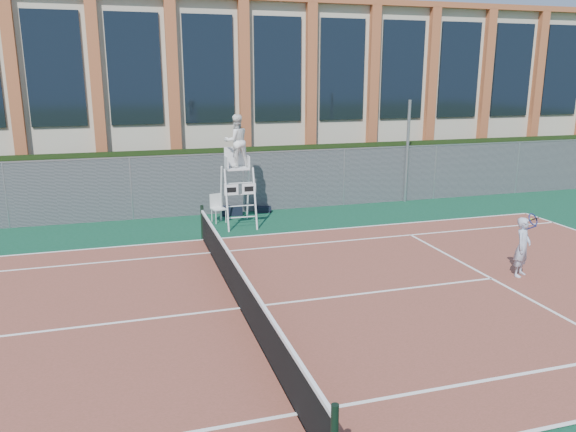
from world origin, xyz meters
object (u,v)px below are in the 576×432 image
object	(u,v)px
steel_pole	(407,152)
tennis_player	(523,247)
plastic_chair	(217,205)
umpire_chair	(236,144)

from	to	relation	value
steel_pole	tennis_player	distance (m)	8.91
steel_pole	plastic_chair	world-z (taller)	steel_pole
umpire_chair	tennis_player	xyz separation A→B (m)	(5.81, -7.07, -1.96)
steel_pole	plastic_chair	bearing A→B (deg)	-172.29
steel_pole	umpire_chair	distance (m)	7.45
plastic_chair	tennis_player	world-z (taller)	tennis_player
steel_pole	plastic_chair	xyz separation A→B (m)	(-7.82, -1.06, -1.44)
plastic_chair	steel_pole	bearing A→B (deg)	7.71
umpire_chair	plastic_chair	size ratio (longest dim) A/B	3.86
umpire_chair	tennis_player	size ratio (longest dim) A/B	2.44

